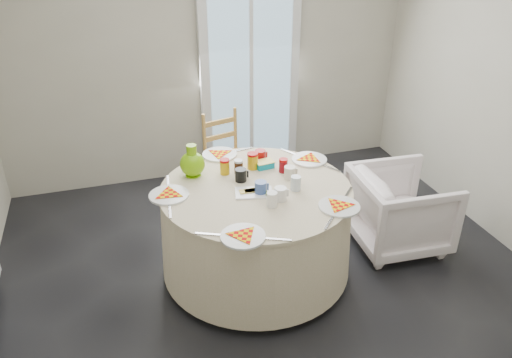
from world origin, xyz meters
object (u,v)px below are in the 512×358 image
object	(u,v)px
wooden_chair	(228,154)
green_pitcher	(192,158)
table	(256,230)
armchair	(401,203)

from	to	relation	value
wooden_chair	green_pitcher	distance (m)	1.02
table	armchair	bearing A→B (deg)	-0.00
table	wooden_chair	distance (m)	1.13
wooden_chair	green_pitcher	xyz separation A→B (m)	(-0.47, -0.81, 0.40)
armchair	green_pitcher	size ratio (longest dim) A/B	3.02
wooden_chair	armchair	xyz separation A→B (m)	(1.13, -1.13, -0.08)
armchair	green_pitcher	distance (m)	1.70
wooden_chair	armchair	distance (m)	1.60
table	wooden_chair	world-z (taller)	wooden_chair
green_pitcher	armchair	bearing A→B (deg)	-28.01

